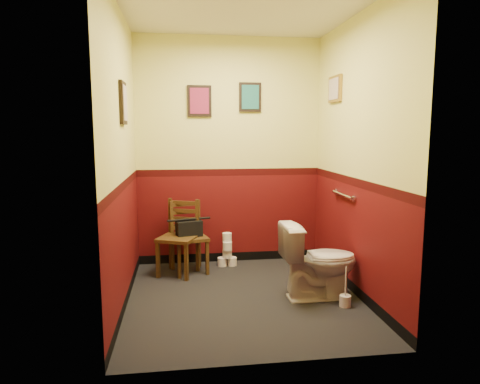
% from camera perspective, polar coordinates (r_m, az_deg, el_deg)
% --- Properties ---
extents(floor, '(2.20, 2.40, 0.00)m').
position_cam_1_polar(floor, '(4.27, 0.47, -13.88)').
color(floor, black).
rests_on(floor, ground).
extents(ceiling, '(2.20, 2.40, 0.00)m').
position_cam_1_polar(ceiling, '(4.11, 0.52, 23.63)').
color(ceiling, silver).
rests_on(ceiling, ground).
extents(wall_back, '(2.20, 0.00, 2.70)m').
position_cam_1_polar(wall_back, '(5.16, -1.45, 5.32)').
color(wall_back, '#4F0B0D').
rests_on(wall_back, ground).
extents(wall_front, '(2.20, 0.00, 2.70)m').
position_cam_1_polar(wall_front, '(2.79, 4.09, 2.97)').
color(wall_front, '#4F0B0D').
rests_on(wall_front, ground).
extents(wall_left, '(0.00, 2.40, 2.70)m').
position_cam_1_polar(wall_left, '(3.96, -15.49, 4.21)').
color(wall_left, '#4F0B0D').
rests_on(wall_left, ground).
extents(wall_right, '(0.00, 2.40, 2.70)m').
position_cam_1_polar(wall_right, '(4.27, 15.30, 4.47)').
color(wall_right, '#4F0B0D').
rests_on(wall_right, ground).
extents(grab_bar, '(0.05, 0.56, 0.06)m').
position_cam_1_polar(grab_bar, '(4.53, 13.52, -0.37)').
color(grab_bar, silver).
rests_on(grab_bar, wall_right).
extents(framed_print_back_a, '(0.28, 0.04, 0.36)m').
position_cam_1_polar(framed_print_back_a, '(5.12, -5.44, 11.99)').
color(framed_print_back_a, black).
rests_on(framed_print_back_a, wall_back).
extents(framed_print_back_b, '(0.26, 0.04, 0.34)m').
position_cam_1_polar(framed_print_back_b, '(5.18, 1.36, 12.53)').
color(framed_print_back_b, black).
rests_on(framed_print_back_b, wall_back).
extents(framed_print_left, '(0.04, 0.30, 0.38)m').
position_cam_1_polar(framed_print_left, '(4.06, -15.28, 11.37)').
color(framed_print_left, black).
rests_on(framed_print_left, wall_left).
extents(framed_print_right, '(0.04, 0.34, 0.28)m').
position_cam_1_polar(framed_print_right, '(4.84, 12.53, 13.26)').
color(framed_print_right, olive).
rests_on(framed_print_right, wall_right).
extents(toilet, '(0.75, 0.43, 0.72)m').
position_cam_1_polar(toilet, '(4.23, 10.47, -9.05)').
color(toilet, white).
rests_on(toilet, floor).
extents(toilet_brush, '(0.11, 0.11, 0.38)m').
position_cam_1_polar(toilet_brush, '(4.17, 13.85, -13.80)').
color(toilet_brush, silver).
rests_on(toilet_brush, floor).
extents(chair_left, '(0.51, 0.51, 0.84)m').
position_cam_1_polar(chair_left, '(4.87, -8.09, -5.99)').
color(chair_left, '#513718').
rests_on(chair_left, floor).
extents(chair_right, '(0.45, 0.45, 0.80)m').
position_cam_1_polar(chair_right, '(4.94, -6.89, -5.97)').
color(chair_right, '#513718').
rests_on(chair_right, floor).
extents(handbag, '(0.31, 0.21, 0.21)m').
position_cam_1_polar(handbag, '(4.88, -6.80, -4.84)').
color(handbag, black).
rests_on(handbag, chair_right).
extents(tp_stack, '(0.23, 0.14, 0.40)m').
position_cam_1_polar(tp_stack, '(5.15, -1.72, -8.00)').
color(tp_stack, silver).
rests_on(tp_stack, floor).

